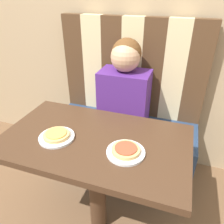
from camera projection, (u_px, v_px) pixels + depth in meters
ground_plane at (99, 223)px, 1.46m from camera, size 12.00×12.00×0.00m
booth_seat at (123, 146)px, 1.80m from camera, size 1.09×0.47×0.46m
booth_backrest at (132, 69)px, 1.66m from camera, size 1.09×0.07×0.74m
dining_table at (95, 155)px, 1.16m from camera, size 0.95×0.56×0.71m
person at (125, 85)px, 1.53m from camera, size 0.35×0.24×0.63m
plate_left at (57, 137)px, 1.11m from camera, size 0.18×0.18×0.01m
plate_right at (126, 152)px, 1.01m from camera, size 0.18×0.18×0.01m
pizza_left at (56, 135)px, 1.10m from camera, size 0.13×0.13×0.02m
pizza_right at (126, 150)px, 1.00m from camera, size 0.13×0.13×0.02m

